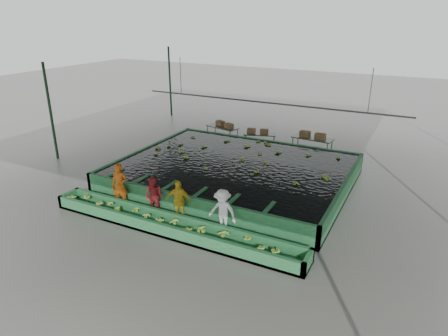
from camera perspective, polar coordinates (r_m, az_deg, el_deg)
The scene contains 21 objects.
ground at distance 17.14m, azimuth -0.77°, elevation -3.66°, with size 80.00×80.00×0.00m, color slate.
shed_roof at distance 15.70m, azimuth -0.86°, elevation 13.12°, with size 20.00×22.00×0.04m, color gray.
shed_posts at distance 16.25m, azimuth -0.81°, elevation 4.36°, with size 20.00×22.00×5.00m, color #15301C, non-canonical shape.
flotation_tank at distance 18.19m, azimuth 1.44°, elevation -0.60°, with size 10.00×8.00×0.90m, color #2B743F, non-canonical shape.
tank_water at distance 18.05m, azimuth 1.45°, elevation 0.58°, with size 9.70×7.70×0.00m, color black.
sorting_trough at distance 14.30m, azimuth -7.61°, elevation -8.14°, with size 10.00×1.00×0.50m, color #2B743F, non-canonical shape.
cableway_rail at distance 20.53m, azimuth 5.83°, elevation 9.30°, with size 0.08×0.08×14.00m, color #59605B.
rail_hanger_left at distance 22.63m, azimuth -6.22°, elevation 12.98°, with size 0.04×0.04×2.00m, color #59605B.
rail_hanger_right at distance 19.13m, azimuth 20.22°, elevation 10.29°, with size 0.04×0.04×2.00m, color #59605B.
worker_a at distance 16.25m, azimuth -14.67°, elevation -2.41°, with size 0.65×0.43×1.78m, color #CD5A13.
worker_b at distance 15.32m, azimuth -9.96°, elevation -4.02°, with size 0.74×0.58×1.53m, color #B62B31.
worker_c at distance 14.71m, azimuth -6.52°, elevation -4.73°, with size 0.95×0.40×1.62m, color gold.
worker_d at distance 13.87m, azimuth -0.22°, elevation -6.23°, with size 1.06×0.61×1.64m, color white.
packing_table_left at distance 24.03m, azimuth -0.24°, elevation 4.92°, with size 1.98×0.79×0.90m, color #59605B, non-canonical shape.
packing_table_mid at distance 22.98m, azimuth 5.10°, elevation 3.95°, with size 1.81×0.72×0.82m, color #59605B, non-canonical shape.
packing_table_right at distance 22.14m, azimuth 12.45°, elevation 3.06°, with size 2.15×0.86×0.98m, color #59605B, non-canonical shape.
box_stack_left at distance 23.85m, azimuth 0.07°, elevation 5.92°, with size 1.29×0.36×0.28m, color brown, non-canonical shape.
box_stack_mid at distance 22.87m, azimuth 4.84°, elevation 4.96°, with size 1.20×0.33×0.26m, color brown, non-canonical shape.
box_stack_right at distance 21.94m, azimuth 12.51°, elevation 4.23°, with size 1.39×0.38×0.30m, color brown, non-canonical shape.
floating_bananas at distance 18.73m, azimuth 2.52°, elevation 1.35°, with size 9.25×6.31×0.13m, color #8DBA3C, non-canonical shape.
trough_bananas at distance 14.23m, azimuth -7.64°, elevation -7.61°, with size 9.17×0.61×0.12m, color #8DBA3C, non-canonical shape.
Camera 1 is at (7.31, -13.71, 7.24)m, focal length 32.00 mm.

